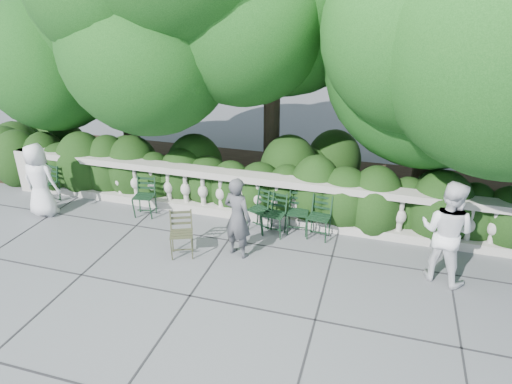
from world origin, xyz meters
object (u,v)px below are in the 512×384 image
(chair_b, at_px, (144,218))
(chair_e, at_px, (296,236))
(chair_weathered, at_px, (183,260))
(person_woman_grey, at_px, (238,218))
(chair_d, at_px, (271,238))
(chair_c, at_px, (255,233))
(person_businessman, at_px, (39,180))
(chair_f, at_px, (316,241))
(person_casual_man, at_px, (446,232))
(chair_a, at_px, (44,204))

(chair_b, bearing_deg, chair_e, -5.49)
(chair_weathered, height_order, person_woman_grey, person_woman_grey)
(chair_d, bearing_deg, chair_b, -175.70)
(chair_c, bearing_deg, chair_e, 29.41)
(person_woman_grey, bearing_deg, person_businessman, 14.13)
(chair_f, xyz_separation_m, person_casual_man, (2.16, -0.60, 0.88))
(person_businessman, bearing_deg, chair_d, -174.48)
(chair_d, height_order, chair_f, same)
(chair_a, relative_size, chair_d, 1.00)
(person_casual_man, bearing_deg, chair_weathered, 33.67)
(chair_d, bearing_deg, chair_weathered, -133.40)
(chair_e, xyz_separation_m, person_woman_grey, (-0.88, -0.94, 0.75))
(chair_b, distance_m, chair_f, 3.64)
(chair_weathered, bearing_deg, chair_f, 8.26)
(chair_b, bearing_deg, chair_f, -7.08)
(chair_b, xyz_separation_m, chair_weathered, (1.46, -1.21, 0.00))
(chair_b, xyz_separation_m, person_casual_man, (5.80, -0.49, 0.88))
(chair_a, xyz_separation_m, person_casual_man, (8.30, -0.49, 0.88))
(chair_f, distance_m, person_businessman, 5.81)
(chair_e, bearing_deg, chair_b, 177.76)
(chair_c, bearing_deg, chair_d, 6.46)
(chair_b, distance_m, chair_e, 3.24)
(chair_e, distance_m, person_casual_man, 2.79)
(chair_b, xyz_separation_m, person_businessman, (-2.10, -0.42, 0.79))
(chair_c, relative_size, chair_f, 1.00)
(chair_c, distance_m, person_businessman, 4.62)
(chair_d, distance_m, chair_f, 0.86)
(chair_a, bearing_deg, chair_e, 13.27)
(chair_b, bearing_deg, person_businessman, -177.63)
(chair_f, height_order, person_businessman, person_businessman)
(chair_weathered, xyz_separation_m, person_businessman, (-3.55, 0.79, 0.79))
(person_businessman, bearing_deg, chair_f, -173.96)
(chair_e, relative_size, person_businessman, 0.53)
(chair_b, relative_size, chair_weathered, 1.00)
(person_casual_man, bearing_deg, chair_b, 19.43)
(person_businessman, height_order, person_woman_grey, person_businessman)
(chair_e, relative_size, chair_weathered, 1.00)
(chair_c, xyz_separation_m, chair_d, (0.36, -0.11, 0.00))
(person_woman_grey, bearing_deg, person_casual_man, -157.23)
(chair_weathered, bearing_deg, chair_b, 117.38)
(chair_b, height_order, chair_d, same)
(chair_a, bearing_deg, person_woman_grey, 2.57)
(person_casual_man, bearing_deg, chair_a, 20.85)
(person_businessman, height_order, person_casual_man, person_casual_man)
(person_businessman, bearing_deg, chair_b, -168.00)
(person_woman_grey, relative_size, person_casual_man, 0.86)
(chair_b, height_order, chair_e, same)
(chair_a, bearing_deg, chair_c, 12.47)
(chair_d, xyz_separation_m, person_woman_grey, (-0.43, -0.74, 0.75))
(person_casual_man, bearing_deg, person_woman_grey, 28.59)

